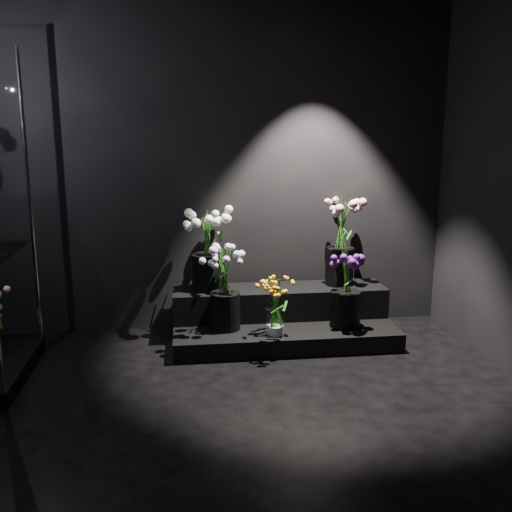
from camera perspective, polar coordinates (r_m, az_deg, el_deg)
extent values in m
plane|color=black|center=(3.28, -2.06, -18.51)|extent=(4.00, 4.00, 0.00)
plane|color=black|center=(4.82, -4.36, 9.02)|extent=(4.00, 0.00, 4.00)
plane|color=black|center=(0.89, 9.03, -6.90)|extent=(4.00, 0.00, 4.00)
cube|color=black|center=(4.71, 2.74, -7.56)|extent=(1.78, 0.79, 0.15)
cube|color=black|center=(4.83, 2.37, -4.56)|extent=(1.78, 0.40, 0.25)
cylinder|color=white|center=(4.40, 1.94, -6.61)|extent=(0.13, 0.13, 0.20)
cylinder|color=black|center=(4.51, -3.09, -5.50)|extent=(0.24, 0.24, 0.30)
cylinder|color=black|center=(4.62, 8.92, -5.25)|extent=(0.24, 0.24, 0.29)
cylinder|color=black|center=(4.72, -4.81, -1.58)|extent=(0.27, 0.27, 0.30)
cylinder|color=black|center=(4.90, 8.35, -1.01)|extent=(0.24, 0.24, 0.32)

